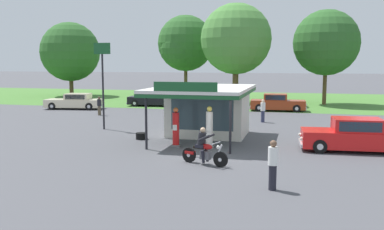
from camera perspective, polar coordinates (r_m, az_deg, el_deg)
The scene contains 19 objects.
ground_plane at distance 19.37m, azimuth 1.81°, elevation -5.57°, with size 300.00×300.00×0.00m, color #4C4C51.
grass_verge_strip at distance 48.80m, azimuth 9.55°, elevation 2.05°, with size 120.00×24.00×0.01m, color #477A33.
service_station_kiosk at distance 24.32m, azimuth 2.07°, elevation 1.07°, with size 5.06×7.27×3.36m.
gas_pump_nearside at distance 21.34m, azimuth -2.20°, elevation -1.87°, with size 0.44×0.44×2.01m.
gas_pump_offside at distance 20.90m, azimuth 2.37°, elevation -1.92°, with size 0.44×0.44×2.11m.
motorcycle_with_rider at distance 17.65m, azimuth 1.60°, elevation -4.66°, with size 2.10×0.92×1.58m.
featured_classic_sedan at distance 21.77m, azimuth 21.15°, elevation -2.67°, with size 5.23×2.20×1.60m.
parked_car_back_row_centre at distance 37.78m, azimuth 11.48°, elevation 1.58°, with size 4.97×2.03×1.50m.
parked_car_back_row_left at distance 41.43m, azimuth -5.33°, elevation 2.15°, with size 5.14×2.28×1.45m.
parked_car_back_row_centre_right at distance 40.08m, azimuth -15.60°, elevation 1.73°, with size 5.44×2.68×1.43m.
bystander_standing_back_lot at distance 34.80m, azimuth -12.44°, elevation 1.27°, with size 0.34×0.34×1.50m.
bystander_strolling_foreground at distance 30.41m, azimuth 9.58°, elevation 0.63°, with size 0.34×0.34×1.64m.
bystander_admiring_sedan at distance 14.40m, azimuth 10.89°, elevation -6.50°, with size 0.34×0.34×1.70m.
tree_oak_left at distance 43.43m, azimuth 5.82°, elevation 10.10°, with size 7.16×7.16×10.19m.
tree_oak_far_left at distance 44.73m, azimuth 17.49°, elevation 9.08°, with size 6.55×6.55×9.48m.
tree_oak_distant_spare at distance 49.57m, azimuth -1.05°, elevation 9.50°, with size 6.51×6.54×9.72m.
tree_oak_centre at distance 55.67m, azimuth -16.19°, elevation 8.05°, with size 7.40×7.40×9.26m.
roadside_pole_sign at distance 27.27m, azimuth -12.01°, elevation 5.77°, with size 1.10×0.12×5.47m.
spare_tire_stack at distance 23.65m, azimuth -6.89°, elevation -2.84°, with size 0.60×0.60×0.36m.
Camera 1 is at (4.12, -18.44, 4.27)m, focal length 39.39 mm.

